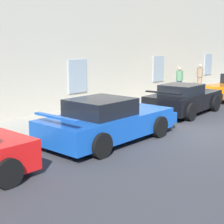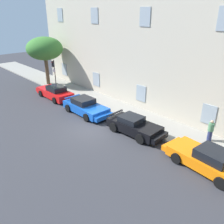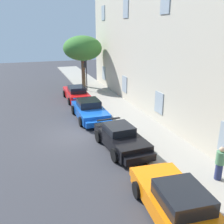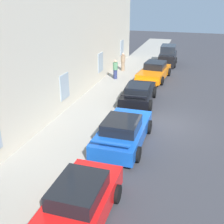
{
  "view_description": "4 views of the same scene",
  "coord_description": "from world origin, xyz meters",
  "px_view_note": "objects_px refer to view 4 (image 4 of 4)",
  "views": [
    {
      "loc": [
        -10.49,
        -5.5,
        2.96
      ],
      "look_at": [
        -1.59,
        2.32,
        0.63
      ],
      "focal_mm": 54.4,
      "sensor_mm": 36.0,
      "label": 1
    },
    {
      "loc": [
        13.13,
        -10.06,
        8.62
      ],
      "look_at": [
        0.32,
        1.82,
        0.99
      ],
      "focal_mm": 37.28,
      "sensor_mm": 36.0,
      "label": 2
    },
    {
      "loc": [
        14.91,
        -2.88,
        6.55
      ],
      "look_at": [
        -0.95,
        2.61,
        0.95
      ],
      "focal_mm": 40.15,
      "sensor_mm": 36.0,
      "label": 3
    },
    {
      "loc": [
        -14.43,
        -1.53,
        6.74
      ],
      "look_at": [
        -0.92,
        2.57,
        0.74
      ],
      "focal_mm": 45.23,
      "sensor_mm": 36.0,
      "label": 4
    }
  ],
  "objects_px": {
    "pedestrian_strolling": "(115,69)",
    "sportscar_white_middle": "(139,93)",
    "sportscar_red_lead": "(72,215)",
    "pedestrian_admiring": "(123,62)",
    "sportscar_tail_end": "(154,72)",
    "sportscar_yellow_flank": "(124,130)",
    "hatchback_parked": "(168,56)"
  },
  "relations": [
    {
      "from": "hatchback_parked",
      "to": "pedestrian_admiring",
      "type": "bearing_deg",
      "value": 138.53
    },
    {
      "from": "pedestrian_strolling",
      "to": "sportscar_white_middle",
      "type": "bearing_deg",
      "value": -146.56
    },
    {
      "from": "sportscar_tail_end",
      "to": "pedestrian_admiring",
      "type": "bearing_deg",
      "value": 63.02
    },
    {
      "from": "sportscar_yellow_flank",
      "to": "sportscar_tail_end",
      "type": "xyz_separation_m",
      "value": [
        11.08,
        0.34,
        -0.01
      ]
    },
    {
      "from": "sportscar_tail_end",
      "to": "pedestrian_admiring",
      "type": "height_order",
      "value": "pedestrian_admiring"
    },
    {
      "from": "sportscar_red_lead",
      "to": "hatchback_parked",
      "type": "height_order",
      "value": "hatchback_parked"
    },
    {
      "from": "hatchback_parked",
      "to": "sportscar_red_lead",
      "type": "bearing_deg",
      "value": 179.43
    },
    {
      "from": "pedestrian_strolling",
      "to": "sportscar_red_lead",
      "type": "bearing_deg",
      "value": -168.29
    },
    {
      "from": "pedestrian_admiring",
      "to": "sportscar_tail_end",
      "type": "bearing_deg",
      "value": -116.98
    },
    {
      "from": "sportscar_tail_end",
      "to": "pedestrian_admiring",
      "type": "relative_size",
      "value": 3.14
    },
    {
      "from": "hatchback_parked",
      "to": "sportscar_tail_end",
      "type": "bearing_deg",
      "value": 174.84
    },
    {
      "from": "sportscar_white_middle",
      "to": "sportscar_tail_end",
      "type": "relative_size",
      "value": 0.9
    },
    {
      "from": "sportscar_yellow_flank",
      "to": "sportscar_tail_end",
      "type": "bearing_deg",
      "value": 1.77
    },
    {
      "from": "sportscar_white_middle",
      "to": "pedestrian_strolling",
      "type": "bearing_deg",
      "value": 33.44
    },
    {
      "from": "hatchback_parked",
      "to": "pedestrian_strolling",
      "type": "height_order",
      "value": "hatchback_parked"
    },
    {
      "from": "sportscar_white_middle",
      "to": "pedestrian_strolling",
      "type": "distance_m",
      "value": 5.27
    },
    {
      "from": "sportscar_yellow_flank",
      "to": "hatchback_parked",
      "type": "distance_m",
      "value": 16.66
    },
    {
      "from": "sportscar_yellow_flank",
      "to": "pedestrian_strolling",
      "type": "bearing_deg",
      "value": 18.58
    },
    {
      "from": "sportscar_red_lead",
      "to": "hatchback_parked",
      "type": "bearing_deg",
      "value": -0.57
    },
    {
      "from": "pedestrian_admiring",
      "to": "pedestrian_strolling",
      "type": "height_order",
      "value": "pedestrian_admiring"
    },
    {
      "from": "sportscar_red_lead",
      "to": "sportscar_tail_end",
      "type": "relative_size",
      "value": 1.0
    },
    {
      "from": "sportscar_yellow_flank",
      "to": "hatchback_parked",
      "type": "xyz_separation_m",
      "value": [
        16.65,
        -0.16,
        0.24
      ]
    },
    {
      "from": "pedestrian_strolling",
      "to": "hatchback_parked",
      "type": "bearing_deg",
      "value": -27.4
    },
    {
      "from": "pedestrian_strolling",
      "to": "sportscar_yellow_flank",
      "type": "bearing_deg",
      "value": -161.42
    },
    {
      "from": "sportscar_red_lead",
      "to": "pedestrian_strolling",
      "type": "distance_m",
      "value": 16.11
    },
    {
      "from": "sportscar_red_lead",
      "to": "sportscar_white_middle",
      "type": "bearing_deg",
      "value": 1.87
    },
    {
      "from": "sportscar_white_middle",
      "to": "pedestrian_strolling",
      "type": "xyz_separation_m",
      "value": [
        4.39,
        2.9,
        0.33
      ]
    },
    {
      "from": "sportscar_yellow_flank",
      "to": "sportscar_white_middle",
      "type": "bearing_deg",
      "value": 4.51
    },
    {
      "from": "pedestrian_admiring",
      "to": "pedestrian_strolling",
      "type": "xyz_separation_m",
      "value": [
        -2.72,
        -0.06,
        -0.03
      ]
    },
    {
      "from": "pedestrian_admiring",
      "to": "pedestrian_strolling",
      "type": "distance_m",
      "value": 2.72
    },
    {
      "from": "sportscar_red_lead",
      "to": "pedestrian_admiring",
      "type": "distance_m",
      "value": 18.79
    },
    {
      "from": "hatchback_parked",
      "to": "sportscar_white_middle",
      "type": "bearing_deg",
      "value": 176.93
    }
  ]
}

